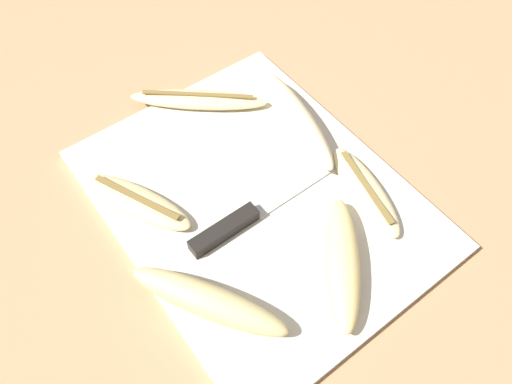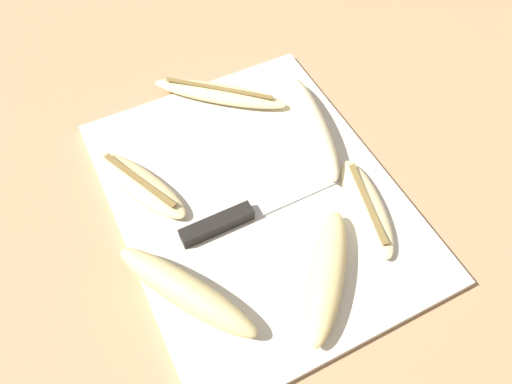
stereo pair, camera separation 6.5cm
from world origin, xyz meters
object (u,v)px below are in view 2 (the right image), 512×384
(banana_spotted_left, at_px, (186,291))
(banana_soft_right, at_px, (366,207))
(banana_ripe_center, at_px, (219,94))
(banana_mellow_near, at_px, (141,184))
(knife, at_px, (232,219))
(banana_golden_short, at_px, (327,275))
(banana_bright_far, at_px, (312,125))

(banana_spotted_left, height_order, banana_soft_right, banana_spotted_left)
(banana_ripe_center, bearing_deg, banana_soft_right, 17.58)
(banana_mellow_near, height_order, banana_soft_right, same)
(knife, height_order, banana_ripe_center, banana_ripe_center)
(banana_golden_short, distance_m, banana_spotted_left, 0.16)
(banana_ripe_center, xyz_separation_m, banana_soft_right, (0.27, 0.09, -0.00))
(banana_mellow_near, relative_size, banana_soft_right, 1.03)
(banana_ripe_center, distance_m, banana_soft_right, 0.28)
(banana_mellow_near, relative_size, banana_golden_short, 1.02)
(banana_spotted_left, bearing_deg, banana_mellow_near, 178.54)
(banana_bright_far, xyz_separation_m, banana_mellow_near, (-0.02, -0.25, -0.01))
(knife, bearing_deg, banana_spotted_left, -52.82)
(banana_bright_far, bearing_deg, banana_spotted_left, -59.16)
(banana_mellow_near, height_order, banana_golden_short, banana_golden_short)
(banana_golden_short, bearing_deg, knife, -152.69)
(banana_mellow_near, bearing_deg, banana_golden_short, 33.71)
(banana_golden_short, bearing_deg, banana_ripe_center, 177.87)
(banana_spotted_left, bearing_deg, knife, 127.58)
(knife, xyz_separation_m, banana_golden_short, (0.12, 0.06, 0.01))
(knife, distance_m, banana_soft_right, 0.17)
(banana_mellow_near, distance_m, banana_golden_short, 0.27)
(banana_spotted_left, relative_size, banana_soft_right, 1.16)
(banana_mellow_near, distance_m, banana_spotted_left, 0.17)
(knife, height_order, banana_golden_short, banana_golden_short)
(banana_ripe_center, height_order, banana_spotted_left, banana_spotted_left)
(knife, bearing_deg, banana_mellow_near, -139.96)
(banana_golden_short, distance_m, banana_soft_right, 0.12)
(banana_ripe_center, xyz_separation_m, banana_spotted_left, (0.28, -0.17, 0.01))
(banana_ripe_center, height_order, banana_mellow_near, banana_ripe_center)
(banana_golden_short, xyz_separation_m, banana_soft_right, (-0.06, 0.10, -0.01))
(knife, distance_m, banana_mellow_near, 0.13)
(banana_bright_far, distance_m, banana_soft_right, 0.15)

